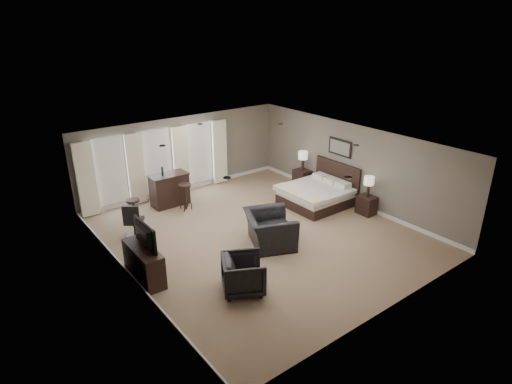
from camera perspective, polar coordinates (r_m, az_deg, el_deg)
room at (r=11.51m, az=0.41°, el=0.10°), size 7.60×8.60×2.64m
window_bay at (r=14.40m, az=-12.87°, el=3.72°), size 5.25×0.20×2.30m
bed at (r=13.72m, az=7.63°, el=0.61°), size 1.98×1.89×1.26m
nightstand_near at (r=13.59m, az=14.52°, el=-1.69°), size 0.44×0.53×0.58m
nightstand_far at (r=15.38m, az=6.16°, el=1.83°), size 0.47×0.57×0.62m
lamp_near at (r=13.37m, az=14.77°, el=0.70°), size 0.31×0.31×0.64m
lamp_far at (r=15.16m, az=6.26°, el=4.15°), size 0.33×0.33×0.69m
wall_art at (r=14.14m, az=11.11°, el=5.85°), size 0.04×0.96×0.56m
dresser at (r=10.27m, az=-14.71°, el=-9.19°), size 0.45×1.40×0.81m
tv at (r=10.04m, az=-14.98°, el=-6.87°), size 0.61×1.06×0.14m
armchair_near at (r=11.29m, az=1.85°, el=-4.31°), size 1.35×1.60×1.19m
armchair_far at (r=9.53m, az=-1.68°, el=-10.67°), size 1.16×1.18×0.92m
bar_counter at (r=13.98m, az=-11.45°, el=0.32°), size 1.21×0.63×1.05m
bar_stool_left at (r=12.94m, az=-15.92°, el=-2.58°), size 0.49×0.49×0.79m
bar_stool_right at (r=13.61m, az=-9.38°, el=-0.63°), size 0.48×0.48×0.84m
desk_chair at (r=12.19m, az=-15.96°, el=-3.57°), size 0.73×0.73×1.02m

